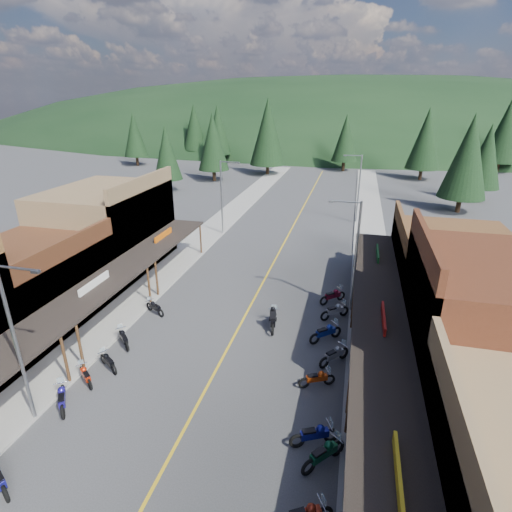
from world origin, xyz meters
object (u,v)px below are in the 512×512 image
Objects in this scene: pedestrian_east_b at (362,275)px; pine_7 at (194,127)px; pine_11 at (468,156)px; bike_east_11 at (333,295)px; pine_4 at (426,139)px; pine_10 at (213,142)px; shop_east_2 at (490,327)px; pine_2 at (268,132)px; bike_east_8 at (334,354)px; pine_1 at (218,130)px; pine_5 at (506,130)px; bike_west_8 at (124,337)px; bike_west_7 at (108,361)px; bike_east_10 at (335,310)px; streetlight_0 at (17,339)px; streetlight_1 at (223,195)px; bike_west_6 at (85,375)px; bike_east_9 at (326,332)px; pine_0 at (135,135)px; bike_east_7 at (317,378)px; rider_on_bike at (273,319)px; shop_east_3 at (449,270)px; bike_west_5 at (62,397)px; pine_8 at (167,153)px; bike_west_9 at (155,307)px; streetlight_2 at (354,253)px; shop_west_2 at (29,286)px; bike_east_6 at (314,434)px; pine_3 at (346,138)px; bike_east_5 at (324,453)px; pedestrian_east_a at (374,460)px; shop_west_3 at (109,228)px; streetlight_3 at (358,186)px.

pine_7 is at bearing -66.87° from pedestrian_east_b.
pine_11 is 5.61× the size of bike_east_11.
pine_4 reaches higher than pine_10.
pine_4 is at bearing 85.86° from shop_east_2.
bike_east_8 is (16.32, -56.29, -7.36)m from pine_2.
pine_1 is 1.00× the size of pine_4.
pine_5 is 82.48m from bike_west_8.
bike_west_7 is 0.85× the size of bike_east_10.
streetlight_0 is 0.64× the size of pine_7.
streetlight_1 is at bearing 164.10° from bike_east_8.
bike_east_9 reaches higher than bike_west_6.
pine_0 reaches higher than bike_east_11.
bike_east_7 is at bearing -42.78° from bike_east_10.
rider_on_bike is (8.07, 6.34, 0.16)m from bike_west_7.
pine_7 is at bearing 50.88° from bike_west_7.
bike_west_8 is (3.76, -57.61, -7.42)m from pine_2.
bike_west_5 is (-20.05, -16.33, -1.92)m from shop_east_3.
pine_1 is 30.09m from pine_8.
pine_1 is at bearing 102.64° from streetlight_0.
bike_east_10 is (28.04, -33.24, -5.35)m from pine_8.
pedestrian_east_b reaches higher than bike_west_9.
pine_7 is at bearing 60.26° from pine_0.
bike_west_9 is (-40.18, -67.67, -7.45)m from pine_5.
pine_11 is at bearing 9.40° from bike_west_8.
pine_0 is (-33.05, 40.00, 2.02)m from streetlight_1.
streetlight_2 is 43.18m from pine_8.
shop_west_2 is 1.09× the size of pine_8.
bike_west_5 is 17.06m from bike_east_10.
bike_east_7 is at bearing 158.88° from bike_east_6.
pine_3 reaches higher than bike_west_6.
streetlight_0 is at bearing 42.42° from pedestrian_east_b.
streetlight_2 is 13.80m from bike_east_5.
rider_on_bike reaches higher than bike_east_10.
pine_11 reaches higher than pine_3.
pine_10 reaches higher than bike_west_5.
pine_4 reaches higher than rider_on_bike.
bike_east_10 is at bearing -102.66° from pine_4.
pine_8 reaches higher than shop_east_3.
pedestrian_east_a is at bearing -84.41° from streetlight_2.
pine_1 is 8.00× the size of pedestrian_east_b.
streetlight_1 reaches higher than bike_east_8.
bike_west_8 is (7.55, -10.91, -2.95)m from shop_west_3.
rider_on_bike is (-4.73, -25.51, -3.76)m from streetlight_3.
bike_east_7 is 9.46m from bike_east_11.
shop_west_3 reaches higher than streetlight_0.
bike_east_7 is at bearing -110.54° from pine_11.
pine_4 reaches higher than bike_west_6.
shop_west_2 is at bearing -180.00° from shop_east_2.
bike_east_11 is at bearing 133.73° from bike_east_5.
pine_3 reaches higher than bike_west_9.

